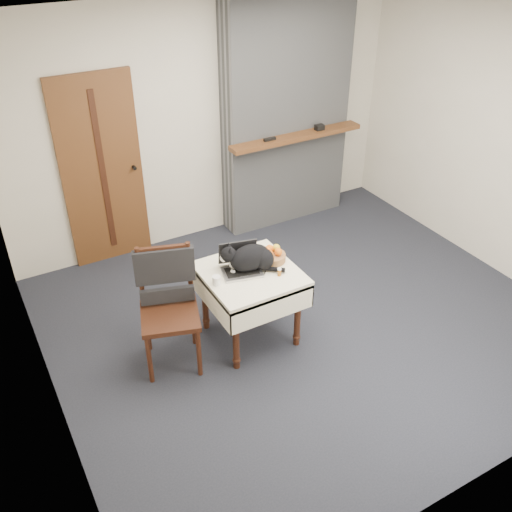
{
  "coord_description": "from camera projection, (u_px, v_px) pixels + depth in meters",
  "views": [
    {
      "loc": [
        -2.44,
        -3.4,
        3.42
      ],
      "look_at": [
        -0.52,
        0.02,
        0.88
      ],
      "focal_mm": 40.0,
      "sensor_mm": 36.0,
      "label": 1
    }
  ],
  "objects": [
    {
      "name": "ground",
      "position": [
        305.0,
        321.0,
        5.35
      ],
      "size": [
        4.5,
        4.5,
        0.0
      ],
      "primitive_type": "plane",
      "color": "black",
      "rests_on": "ground"
    },
    {
      "name": "room_shell",
      "position": [
        284.0,
        125.0,
        4.73
      ],
      "size": [
        4.52,
        4.01,
        2.61
      ],
      "color": "beige",
      "rests_on": "ground"
    },
    {
      "name": "door",
      "position": [
        102.0,
        172.0,
        5.76
      ],
      "size": [
        0.82,
        0.1,
        2.0
      ],
      "color": "brown",
      "rests_on": "ground"
    },
    {
      "name": "chimney",
      "position": [
        286.0,
        113.0,
        6.37
      ],
      "size": [
        1.62,
        0.48,
        2.6
      ],
      "color": "gray",
      "rests_on": "ground"
    },
    {
      "name": "side_table",
      "position": [
        250.0,
        283.0,
        4.86
      ],
      "size": [
        0.78,
        0.78,
        0.7
      ],
      "color": "#38180F",
      "rests_on": "ground"
    },
    {
      "name": "laptop",
      "position": [
        240.0,
        264.0,
        4.79
      ],
      "size": [
        0.38,
        0.35,
        0.24
      ],
      "rotation": [
        0.0,
        0.0,
        -0.23
      ],
      "color": "#B7B7BC",
      "rests_on": "side_table"
    },
    {
      "name": "cat",
      "position": [
        251.0,
        258.0,
        4.77
      ],
      "size": [
        0.49,
        0.37,
        0.26
      ],
      "rotation": [
        0.0,
        0.0,
        -0.33
      ],
      "color": "black",
      "rests_on": "side_table"
    },
    {
      "name": "cream_jar",
      "position": [
        216.0,
        280.0,
        4.63
      ],
      "size": [
        0.07,
        0.07,
        0.08
      ],
      "primitive_type": "cylinder",
      "color": "white",
      "rests_on": "side_table"
    },
    {
      "name": "pill_bottle",
      "position": [
        279.0,
        272.0,
        4.73
      ],
      "size": [
        0.03,
        0.03,
        0.07
      ],
      "color": "#975312",
      "rests_on": "side_table"
    },
    {
      "name": "fruit_basket",
      "position": [
        272.0,
        255.0,
        4.92
      ],
      "size": [
        0.23,
        0.23,
        0.13
      ],
      "color": "olive",
      "rests_on": "side_table"
    },
    {
      "name": "desk_clutter",
      "position": [
        264.0,
        263.0,
        4.9
      ],
      "size": [
        0.12,
        0.1,
        0.01
      ],
      "primitive_type": "cube",
      "rotation": [
        0.0,
        0.0,
        0.63
      ],
      "color": "black",
      "rests_on": "side_table"
    },
    {
      "name": "chair",
      "position": [
        167.0,
        291.0,
        4.62
      ],
      "size": [
        0.59,
        0.59,
        1.05
      ],
      "rotation": [
        0.0,
        0.0,
        -0.31
      ],
      "color": "#38180F",
      "rests_on": "ground"
    }
  ]
}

